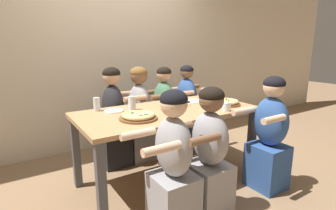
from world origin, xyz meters
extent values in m
plane|color=#896B4C|center=(0.00, 0.00, 0.00)|extent=(18.00, 18.00, 0.00)
cube|color=beige|center=(0.00, 1.38, 1.60)|extent=(10.00, 0.06, 3.20)
cube|color=tan|center=(0.00, 0.00, 0.76)|extent=(1.82, 0.89, 0.04)
cube|color=#4C4C51|center=(-0.85, -0.38, 0.37)|extent=(0.07, 0.07, 0.74)
cube|color=#4C4C51|center=(0.85, -0.38, 0.37)|extent=(0.07, 0.07, 0.74)
cube|color=#4C4C51|center=(-0.85, 0.38, 0.37)|extent=(0.07, 0.07, 0.74)
cube|color=#4C4C51|center=(0.85, 0.38, 0.37)|extent=(0.07, 0.07, 0.74)
cylinder|color=brown|center=(0.66, -0.15, 0.79)|extent=(0.32, 0.32, 0.02)
torus|color=#DBB26B|center=(0.66, -0.15, 0.82)|extent=(0.28, 0.28, 0.03)
cylinder|color=#E5C675|center=(0.66, -0.15, 0.81)|extent=(0.24, 0.24, 0.03)
cylinder|color=#4C7A3D|center=(0.69, -0.14, 0.83)|extent=(0.02, 0.02, 0.01)
cylinder|color=#4C7A3D|center=(0.69, -0.14, 0.83)|extent=(0.02, 0.02, 0.01)
cylinder|color=#4C7A3D|center=(0.72, -0.09, 0.83)|extent=(0.02, 0.02, 0.01)
cylinder|color=#4C7A3D|center=(0.57, -0.14, 0.83)|extent=(0.02, 0.02, 0.01)
cylinder|color=#4C7A3D|center=(0.60, -0.22, 0.83)|extent=(0.02, 0.02, 0.01)
cylinder|color=#4C7A3D|center=(0.71, -0.16, 0.83)|extent=(0.02, 0.02, 0.01)
cylinder|color=brown|center=(-0.41, -0.15, 0.79)|extent=(0.34, 0.34, 0.02)
torus|color=#DBB26B|center=(-0.41, -0.15, 0.81)|extent=(0.29, 0.29, 0.03)
cylinder|color=#E5C675|center=(-0.41, -0.15, 0.81)|extent=(0.25, 0.25, 0.03)
cylinder|color=#4C7A3D|center=(-0.41, -0.20, 0.83)|extent=(0.02, 0.02, 0.01)
cylinder|color=#4C7A3D|center=(-0.41, -0.21, 0.83)|extent=(0.02, 0.02, 0.01)
cylinder|color=#4C7A3D|center=(-0.46, -0.11, 0.83)|extent=(0.02, 0.02, 0.01)
cylinder|color=#4C7A3D|center=(-0.37, -0.20, 0.83)|extent=(0.02, 0.02, 0.01)
cylinder|color=#4C7A3D|center=(-0.35, -0.21, 0.83)|extent=(0.02, 0.02, 0.01)
cylinder|color=#4C7A3D|center=(-0.43, -0.09, 0.83)|extent=(0.02, 0.02, 0.01)
cylinder|color=#4C7A3D|center=(-0.43, -0.07, 0.83)|extent=(0.02, 0.02, 0.01)
cylinder|color=black|center=(0.08, 0.05, 0.80)|extent=(0.24, 0.24, 0.05)
cylinder|color=black|center=(0.26, 0.05, 0.82)|extent=(0.11, 0.02, 0.02)
ellipsoid|color=#C17038|center=(0.08, 0.05, 0.85)|extent=(0.21, 0.21, 0.12)
cylinder|color=white|center=(-0.49, 0.23, 0.78)|extent=(0.19, 0.19, 0.01)
cube|color=#B7B7BC|center=(-0.49, 0.23, 0.79)|extent=(0.03, 0.13, 0.01)
cylinder|color=white|center=(0.46, 0.17, 0.78)|extent=(0.22, 0.22, 0.01)
cube|color=#B7B7BC|center=(0.46, 0.17, 0.79)|extent=(0.08, 0.14, 0.01)
cylinder|color=silver|center=(0.47, -0.35, 0.82)|extent=(0.08, 0.08, 0.09)
cylinder|color=#1EA8DB|center=(0.47, -0.35, 0.81)|extent=(0.07, 0.07, 0.06)
cylinder|color=black|center=(0.49, -0.35, 0.83)|extent=(0.01, 0.01, 0.11)
cylinder|color=silver|center=(0.78, 0.14, 0.85)|extent=(0.06, 0.06, 0.14)
cylinder|color=silver|center=(0.78, 0.14, 0.82)|extent=(0.05, 0.05, 0.08)
cylinder|color=silver|center=(0.71, 0.27, 0.84)|extent=(0.07, 0.07, 0.13)
cylinder|color=black|center=(0.71, 0.27, 0.81)|extent=(0.06, 0.06, 0.06)
cylinder|color=silver|center=(-0.62, 0.35, 0.85)|extent=(0.07, 0.07, 0.14)
cylinder|color=black|center=(-0.62, 0.35, 0.82)|extent=(0.06, 0.06, 0.08)
cylinder|color=silver|center=(-0.31, 0.18, 0.85)|extent=(0.08, 0.08, 0.14)
cylinder|color=silver|center=(0.41, -0.21, 0.84)|extent=(0.06, 0.06, 0.12)
cylinder|color=black|center=(0.41, -0.21, 0.82)|extent=(0.05, 0.05, 0.08)
cube|color=#232328|center=(-0.34, 0.66, 0.23)|extent=(0.32, 0.34, 0.45)
ellipsoid|color=#232328|center=(-0.34, 0.66, 0.72)|extent=(0.24, 0.36, 0.53)
sphere|color=tan|center=(-0.34, 0.66, 1.08)|extent=(0.20, 0.20, 0.20)
ellipsoid|color=black|center=(-0.34, 0.66, 1.11)|extent=(0.20, 0.20, 0.14)
cylinder|color=tan|center=(-0.13, 0.83, 0.83)|extent=(0.28, 0.06, 0.06)
cylinder|color=tan|center=(-0.13, 0.49, 0.83)|extent=(0.28, 0.06, 0.06)
cube|color=#99999E|center=(-0.02, -0.66, 0.23)|extent=(0.32, 0.34, 0.45)
ellipsoid|color=#99999E|center=(-0.02, -0.66, 0.68)|extent=(0.24, 0.36, 0.45)
sphere|color=brown|center=(-0.02, -0.66, 1.00)|extent=(0.20, 0.20, 0.20)
ellipsoid|color=black|center=(-0.02, -0.66, 1.04)|extent=(0.21, 0.21, 0.14)
cylinder|color=brown|center=(-0.22, -0.83, 0.77)|extent=(0.28, 0.06, 0.06)
cylinder|color=brown|center=(-0.22, -0.49, 0.77)|extent=(0.28, 0.06, 0.06)
cube|color=#99999E|center=(0.01, 0.66, 0.23)|extent=(0.32, 0.34, 0.45)
ellipsoid|color=#99999E|center=(0.01, 0.66, 0.71)|extent=(0.24, 0.36, 0.51)
sphere|color=brown|center=(0.01, 0.66, 1.06)|extent=(0.21, 0.21, 0.21)
ellipsoid|color=brown|center=(0.01, 0.66, 1.10)|extent=(0.21, 0.21, 0.15)
cylinder|color=brown|center=(0.21, 0.83, 0.81)|extent=(0.28, 0.06, 0.06)
cylinder|color=brown|center=(0.21, 0.49, 0.81)|extent=(0.28, 0.06, 0.06)
cube|color=#2D5193|center=(0.77, -0.66, 0.23)|extent=(0.32, 0.34, 0.45)
ellipsoid|color=#2D5193|center=(0.77, -0.66, 0.70)|extent=(0.24, 0.36, 0.49)
sphere|color=beige|center=(0.77, -0.66, 1.04)|extent=(0.20, 0.20, 0.20)
ellipsoid|color=black|center=(0.77, -0.66, 1.07)|extent=(0.20, 0.20, 0.14)
cylinder|color=beige|center=(0.56, -0.83, 0.79)|extent=(0.28, 0.06, 0.06)
cylinder|color=beige|center=(0.56, -0.49, 0.79)|extent=(0.28, 0.06, 0.06)
cube|color=#2D5193|center=(0.73, 0.66, 0.23)|extent=(0.32, 0.34, 0.45)
ellipsoid|color=#2D5193|center=(0.73, 0.66, 0.72)|extent=(0.24, 0.36, 0.53)
sphere|color=brown|center=(0.73, 0.66, 1.07)|extent=(0.18, 0.18, 0.18)
ellipsoid|color=black|center=(0.73, 0.66, 1.10)|extent=(0.18, 0.18, 0.12)
cylinder|color=brown|center=(0.94, 0.83, 0.83)|extent=(0.28, 0.06, 0.06)
cylinder|color=brown|center=(0.94, 0.49, 0.83)|extent=(0.28, 0.06, 0.06)
cube|color=#99999E|center=(-0.38, -0.66, 0.23)|extent=(0.32, 0.34, 0.45)
ellipsoid|color=#99999E|center=(-0.38, -0.66, 0.68)|extent=(0.24, 0.36, 0.46)
sphere|color=beige|center=(-0.38, -0.66, 1.01)|extent=(0.20, 0.20, 0.20)
ellipsoid|color=black|center=(-0.38, -0.66, 1.05)|extent=(0.20, 0.20, 0.14)
cylinder|color=beige|center=(-0.58, -0.83, 0.77)|extent=(0.28, 0.06, 0.06)
cylinder|color=beige|center=(-0.58, -0.49, 0.77)|extent=(0.28, 0.06, 0.06)
cube|color=#477556|center=(0.36, 0.66, 0.23)|extent=(0.32, 0.34, 0.45)
ellipsoid|color=#477556|center=(0.36, 0.66, 0.71)|extent=(0.24, 0.36, 0.51)
sphere|color=tan|center=(0.36, 0.66, 1.05)|extent=(0.19, 0.19, 0.19)
ellipsoid|color=black|center=(0.36, 0.66, 1.09)|extent=(0.19, 0.19, 0.13)
cylinder|color=tan|center=(0.57, 0.83, 0.81)|extent=(0.28, 0.06, 0.06)
cylinder|color=tan|center=(0.57, 0.49, 0.81)|extent=(0.28, 0.06, 0.06)
camera|label=1|loc=(-1.40, -2.18, 1.43)|focal=28.00mm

